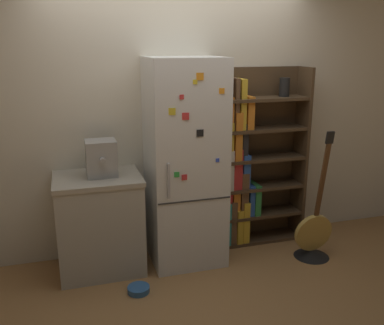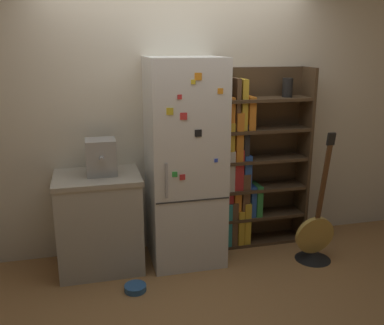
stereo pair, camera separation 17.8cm
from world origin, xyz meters
TOP-DOWN VIEW (x-y plane):
  - ground_plane at (0.00, 0.00)m, footprint 16.00×16.00m
  - wall_back at (0.00, 0.47)m, footprint 8.00×0.05m
  - refrigerator at (-0.00, 0.15)m, footprint 0.66×0.63m
  - bookshelf at (0.72, 0.33)m, footprint 0.89×0.29m
  - kitchen_counter at (-0.79, 0.16)m, footprint 0.75×0.59m
  - espresso_machine at (-0.74, 0.18)m, footprint 0.26×0.29m
  - guitar at (1.17, -0.20)m, footprint 0.37×0.34m
  - pet_bowl at (-0.54, -0.33)m, footprint 0.19×0.19m

SIDE VIEW (x-z plane):
  - ground_plane at x=0.00m, z-range 0.00..0.00m
  - pet_bowl at x=-0.54m, z-range 0.00..0.06m
  - guitar at x=1.17m, z-range -0.45..0.80m
  - kitchen_counter at x=-0.79m, z-range 0.00..0.88m
  - bookshelf at x=0.72m, z-range -0.08..1.69m
  - refrigerator at x=0.00m, z-range 0.00..1.88m
  - espresso_machine at x=-0.74m, z-range 0.88..1.19m
  - wall_back at x=0.00m, z-range 0.00..2.60m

